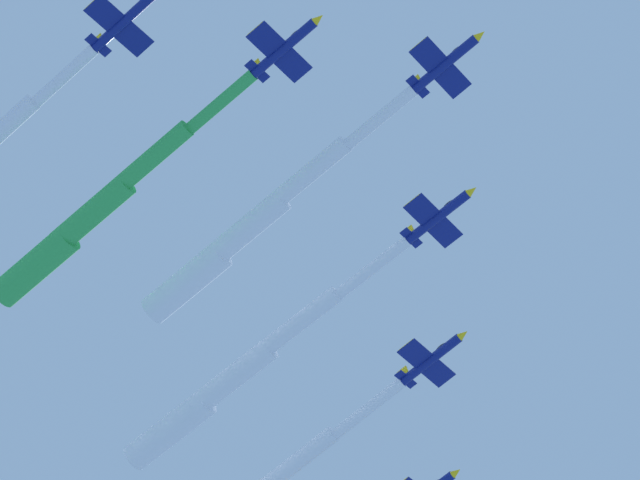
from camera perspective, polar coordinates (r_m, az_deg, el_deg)
name	(u,v)px	position (r m, az deg, el deg)	size (l,w,h in m)	color
jet_lead	(249,228)	(173.22, -2.69, 0.45)	(23.06, 47.74, 4.42)	navy
jet_port_inner	(234,377)	(180.42, -3.25, -5.19)	(24.74, 50.27, 4.47)	navy
jet_starboard_inner	(95,212)	(172.43, -8.47, 1.05)	(22.77, 46.97, 4.53)	navy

